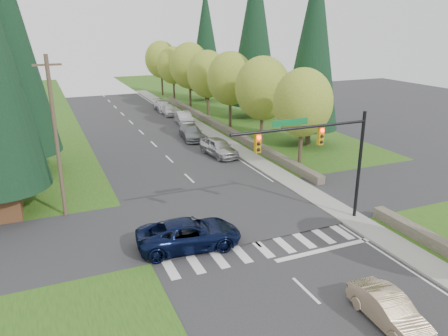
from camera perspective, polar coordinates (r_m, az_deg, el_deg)
ground at (r=21.85m, az=9.17°, el=-14.15°), size 120.00×120.00×0.00m
grass_east at (r=43.88m, az=9.75°, el=2.84°), size 14.00×110.00×0.06m
grass_west at (r=37.31m, az=-26.20°, el=-1.69°), size 14.00×110.00×0.06m
cross_street at (r=28.05m, az=0.44°, el=-6.15°), size 120.00×8.00×0.10m
sidewalk_east at (r=42.70m, az=1.38°, el=2.71°), size 1.80×80.00×0.13m
curb_east at (r=42.37m, az=0.33°, el=2.59°), size 0.20×80.00×0.13m
stone_wall_north at (r=50.39m, az=-0.66°, el=5.52°), size 0.70×40.00×0.70m
traffic_signal at (r=25.54m, az=12.71°, el=2.80°), size 8.70×0.37×6.80m
utility_pole at (r=28.11m, az=-21.08°, el=3.77°), size 1.60×0.24×10.00m
decid_tree_0 at (r=35.72m, az=10.27°, el=8.40°), size 4.80×4.80×8.37m
decid_tree_1 at (r=41.68m, az=5.07°, el=10.32°), size 5.20×5.20×8.80m
decid_tree_2 at (r=47.80m, az=0.83°, el=11.60°), size 5.00×5.00×8.82m
decid_tree_3 at (r=54.29m, az=-2.16°, el=12.15°), size 5.00×5.00×8.55m
decid_tree_4 at (r=60.83m, az=-4.52°, el=13.17°), size 5.40×5.40×9.18m
decid_tree_5 at (r=67.46m, az=-6.66°, el=13.18°), size 4.80×4.80×8.30m
decid_tree_6 at (r=74.16m, az=-8.22°, el=13.85°), size 5.20×5.20×8.86m
conifer_w_c at (r=37.36m, az=-27.06°, el=15.98°), size 6.46×6.46×20.80m
conifer_e_a at (r=42.89m, az=11.64°, el=15.62°), size 5.44×5.44×17.80m
conifer_e_b at (r=55.42m, az=4.04°, el=17.56°), size 6.12×6.12×19.80m
conifer_e_c at (r=67.85m, az=-2.40°, el=16.50°), size 5.10×5.10×16.80m
sedan_champagne at (r=19.74m, az=20.74°, el=-16.93°), size 1.58×4.02×1.30m
suv_navy at (r=24.02m, az=-4.57°, el=-8.58°), size 5.91×3.16×1.58m
parked_car_a at (r=40.01m, az=-0.67°, el=2.75°), size 2.46×5.01×1.64m
parked_car_b at (r=45.97m, az=-4.25°, el=4.67°), size 2.64×5.23×1.45m
parked_car_c at (r=52.65m, az=-5.24°, el=6.47°), size 2.17×4.77×1.52m
parked_car_d at (r=58.53m, az=-7.18°, el=7.56°), size 1.81×4.15×1.39m
parked_car_e at (r=61.44m, az=-8.00°, el=8.05°), size 2.13×4.90×1.40m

